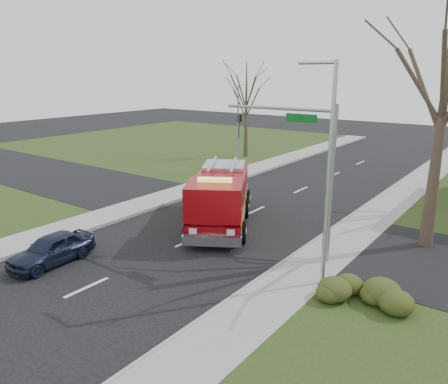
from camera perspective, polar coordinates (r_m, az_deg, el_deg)
The scene contains 12 objects.
ground at distance 21.59m, azimuth -4.58°, elevation -6.39°, with size 120.00×120.00×0.00m, color black.
sidewalk_right at distance 18.42m, azimuth 10.42°, elevation -10.32°, with size 2.40×80.00×0.15m, color gray.
sidewalk_left at distance 25.84m, azimuth -15.05°, elevation -3.02°, with size 2.40×80.00×0.15m, color gray.
cross_street_left at distance 41.19m, azimuth -24.97°, elevation 2.81°, with size 30.00×8.00×0.15m, color black.
hedge_corner at distance 16.46m, azimuth 17.88°, elevation -12.15°, with size 2.80×2.00×0.90m, color #323C15.
bare_tree_near at distance 21.42m, azimuth 26.97°, elevation 12.22°, with size 6.00×6.00×12.00m.
bare_tree_left at distance 42.15m, azimuth 2.93°, elevation 12.01°, with size 4.50×4.50×9.00m.
traffic_signal_mast at distance 18.71m, azimuth 10.42°, elevation 5.03°, with size 5.29×0.18×6.80m.
streetlight_pole at distance 16.17m, azimuth 13.38°, elevation 2.71°, with size 1.48×0.16×8.40m.
utility_pole_far at distance 35.60m, azimuth 1.83°, elevation 8.08°, with size 0.14×0.14×7.00m, color gray.
fire_engine at distance 23.35m, azimuth -0.53°, elevation -0.91°, with size 6.41×8.17×3.19m.
parked_car_maroon at distance 20.29m, azimuth -21.60°, elevation -6.95°, with size 1.54×3.83×1.30m, color #161B31.
Camera 1 is at (13.25, -15.08, 7.96)m, focal length 35.00 mm.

